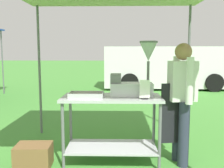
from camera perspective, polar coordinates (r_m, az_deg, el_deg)
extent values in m
plane|color=#478E38|center=(8.52, -0.31, -2.97)|extent=(70.00, 70.00, 0.00)
cylinder|color=slate|center=(4.84, -15.71, 2.77)|extent=(0.04, 0.04, 2.30)
cylinder|color=slate|center=(4.80, 16.46, 2.70)|extent=(0.04, 0.04, 2.30)
cube|color=#B7B7BC|center=(3.46, -0.08, -3.04)|extent=(1.32, 0.64, 0.04)
cube|color=#B7B7BC|center=(3.65, -0.08, -13.73)|extent=(1.21, 0.59, 0.02)
cylinder|color=slate|center=(3.38, -10.78, -11.32)|extent=(0.04, 0.04, 0.87)
cylinder|color=slate|center=(3.35, 10.50, -11.49)|extent=(0.04, 0.04, 0.87)
cylinder|color=slate|center=(3.89, -9.11, -8.83)|extent=(0.04, 0.04, 0.87)
cylinder|color=slate|center=(3.86, 9.22, -8.95)|extent=(0.04, 0.04, 0.87)
cube|color=#B7B7BC|center=(3.37, -5.69, -2.94)|extent=(0.44, 0.26, 0.01)
cube|color=#B7B7BC|center=(3.24, -5.97, -2.70)|extent=(0.44, 0.01, 0.06)
cube|color=#B7B7BC|center=(3.48, -5.45, -2.00)|extent=(0.44, 0.01, 0.06)
cube|color=#B7B7BC|center=(3.40, -9.30, -2.31)|extent=(0.01, 0.26, 0.06)
cube|color=#B7B7BC|center=(3.34, -2.04, -2.37)|extent=(0.01, 0.26, 0.06)
torus|color=gold|center=(3.39, -8.29, -2.63)|extent=(0.07, 0.07, 0.02)
torus|color=gold|center=(3.39, -3.78, -2.56)|extent=(0.10, 0.10, 0.02)
torus|color=gold|center=(3.40, -5.66, -2.55)|extent=(0.09, 0.09, 0.02)
torus|color=gold|center=(3.27, -3.31, -2.91)|extent=(0.09, 0.09, 0.02)
torus|color=gold|center=(3.32, -5.87, -2.79)|extent=(0.07, 0.07, 0.02)
torus|color=gold|center=(3.31, -7.08, -2.85)|extent=(0.09, 0.09, 0.02)
torus|color=gold|center=(3.33, -2.92, -2.72)|extent=(0.08, 0.08, 0.02)
torus|color=gold|center=(3.30, -4.84, -2.86)|extent=(0.10, 0.10, 0.02)
torus|color=gold|center=(3.45, -7.60, -2.44)|extent=(0.10, 0.10, 0.02)
cube|color=#B7B7BC|center=(3.47, 4.30, -1.22)|extent=(0.56, 0.28, 0.18)
cube|color=slate|center=(3.45, 0.83, 1.25)|extent=(0.14, 0.22, 0.12)
cylinder|color=slate|center=(3.46, 7.97, 2.62)|extent=(0.04, 0.04, 0.29)
cone|color=#B7B7BC|center=(3.45, 8.05, 7.01)|extent=(0.23, 0.23, 0.24)
cylinder|color=slate|center=(3.45, 8.09, 9.19)|extent=(0.24, 0.24, 0.02)
cube|color=black|center=(3.28, 7.21, -3.20)|extent=(0.08, 0.05, 0.02)
cube|color=white|center=(3.26, 7.25, -1.10)|extent=(0.13, 0.02, 0.23)
cylinder|color=#2D3347|center=(3.54, 15.55, -10.68)|extent=(0.14, 0.14, 0.86)
cylinder|color=#2D3347|center=(3.72, 14.32, -9.78)|extent=(0.14, 0.14, 0.86)
cube|color=silver|center=(3.49, 15.28, 0.66)|extent=(0.37, 0.27, 0.52)
cube|color=black|center=(3.52, 13.24, -6.35)|extent=(0.32, 0.07, 0.80)
cylinder|color=silver|center=(3.29, 16.79, 0.68)|extent=(0.10, 0.10, 0.58)
cylinder|color=silver|center=(3.69, 13.97, 1.45)|extent=(0.10, 0.10, 0.58)
sphere|color=#A87A56|center=(3.47, 15.49, 6.91)|extent=(0.22, 0.22, 0.22)
cube|color=brown|center=(3.64, -16.91, -14.91)|extent=(0.47, 0.36, 0.30)
cube|color=white|center=(10.90, 12.21, 3.80)|extent=(5.15, 2.01, 1.60)
cube|color=#1E2833|center=(10.73, 1.65, 6.05)|extent=(0.13, 1.62, 0.70)
cylinder|color=black|center=(9.87, 3.92, 0.41)|extent=(0.69, 0.25, 0.68)
cylinder|color=black|center=(11.72, 3.71, 1.48)|extent=(0.69, 0.25, 0.68)
cylinder|color=black|center=(10.44, 21.60, 0.29)|extent=(0.69, 0.25, 0.68)
cylinder|color=black|center=(12.20, 18.77, 1.34)|extent=(0.69, 0.25, 0.68)
cylinder|color=slate|center=(9.94, -23.03, 4.36)|extent=(0.04, 0.04, 2.22)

